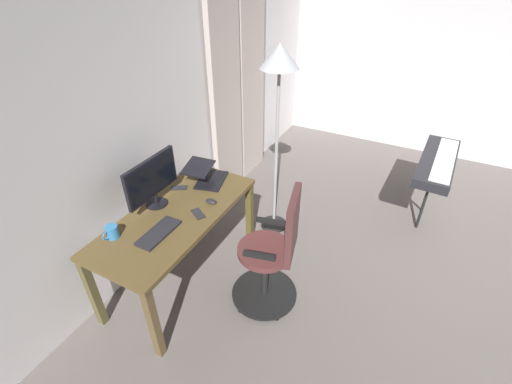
{
  "coord_description": "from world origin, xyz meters",
  "views": [
    {
      "loc": [
        2.6,
        -1.12,
        2.49
      ],
      "look_at": [
        0.63,
        -2.14,
        0.97
      ],
      "focal_mm": 24.84,
      "sensor_mm": 36.0,
      "label": 1
    }
  ],
  "objects_px": {
    "computer_keyboard": "(159,233)",
    "cell_phone_by_monitor": "(179,188)",
    "office_chair": "(274,255)",
    "laptop": "(207,175)",
    "floor_lamp": "(279,78)",
    "computer_monitor": "(152,180)",
    "mug_coffee": "(112,232)",
    "piano_keyboard": "(437,163)",
    "computer_mouse": "(211,201)",
    "desk": "(177,222)",
    "cell_phone_face_up": "(198,214)"
  },
  "relations": [
    {
      "from": "laptop",
      "to": "floor_lamp",
      "type": "bearing_deg",
      "value": 122.3
    },
    {
      "from": "computer_mouse",
      "to": "mug_coffee",
      "type": "distance_m",
      "value": 0.81
    },
    {
      "from": "office_chair",
      "to": "mug_coffee",
      "type": "distance_m",
      "value": 1.23
    },
    {
      "from": "cell_phone_by_monitor",
      "to": "computer_monitor",
      "type": "bearing_deg",
      "value": -33.27
    },
    {
      "from": "desk",
      "to": "computer_monitor",
      "type": "xyz_separation_m",
      "value": [
        -0.03,
        -0.22,
        0.34
      ]
    },
    {
      "from": "piano_keyboard",
      "to": "laptop",
      "type": "bearing_deg",
      "value": -51.31
    },
    {
      "from": "desk",
      "to": "cell_phone_by_monitor",
      "type": "height_order",
      "value": "cell_phone_by_monitor"
    },
    {
      "from": "computer_mouse",
      "to": "floor_lamp",
      "type": "bearing_deg",
      "value": 163.49
    },
    {
      "from": "mug_coffee",
      "to": "piano_keyboard",
      "type": "relative_size",
      "value": 0.12
    },
    {
      "from": "desk",
      "to": "mug_coffee",
      "type": "distance_m",
      "value": 0.52
    },
    {
      "from": "laptop",
      "to": "cell_phone_by_monitor",
      "type": "relative_size",
      "value": 2.93
    },
    {
      "from": "office_chair",
      "to": "cell_phone_by_monitor",
      "type": "relative_size",
      "value": 7.61
    },
    {
      "from": "office_chair",
      "to": "piano_keyboard",
      "type": "distance_m",
      "value": 2.03
    },
    {
      "from": "computer_keyboard",
      "to": "cell_phone_by_monitor",
      "type": "relative_size",
      "value": 2.55
    },
    {
      "from": "computer_keyboard",
      "to": "cell_phone_by_monitor",
      "type": "xyz_separation_m",
      "value": [
        -0.57,
        -0.25,
        -0.01
      ]
    },
    {
      "from": "office_chair",
      "to": "computer_monitor",
      "type": "distance_m",
      "value": 1.14
    },
    {
      "from": "computer_mouse",
      "to": "laptop",
      "type": "bearing_deg",
      "value": -140.65
    },
    {
      "from": "office_chair",
      "to": "piano_keyboard",
      "type": "height_order",
      "value": "office_chair"
    },
    {
      "from": "office_chair",
      "to": "cell_phone_by_monitor",
      "type": "bearing_deg",
      "value": 67.6
    },
    {
      "from": "office_chair",
      "to": "floor_lamp",
      "type": "relative_size",
      "value": 0.58
    },
    {
      "from": "computer_monitor",
      "to": "laptop",
      "type": "height_order",
      "value": "computer_monitor"
    },
    {
      "from": "office_chair",
      "to": "computer_monitor",
      "type": "height_order",
      "value": "computer_monitor"
    },
    {
      "from": "desk",
      "to": "laptop",
      "type": "bearing_deg",
      "value": -174.62
    },
    {
      "from": "computer_monitor",
      "to": "mug_coffee",
      "type": "height_order",
      "value": "computer_monitor"
    },
    {
      "from": "computer_monitor",
      "to": "cell_phone_by_monitor",
      "type": "bearing_deg",
      "value": 176.61
    },
    {
      "from": "office_chair",
      "to": "computer_keyboard",
      "type": "relative_size",
      "value": 2.99
    },
    {
      "from": "office_chair",
      "to": "computer_monitor",
      "type": "xyz_separation_m",
      "value": [
        0.11,
        -1.04,
        0.47
      ]
    },
    {
      "from": "cell_phone_by_monitor",
      "to": "desk",
      "type": "bearing_deg",
      "value": 3.95
    },
    {
      "from": "cell_phone_face_up",
      "to": "computer_mouse",
      "type": "bearing_deg",
      "value": -152.32
    },
    {
      "from": "computer_mouse",
      "to": "cell_phone_by_monitor",
      "type": "height_order",
      "value": "computer_mouse"
    },
    {
      "from": "computer_keyboard",
      "to": "cell_phone_face_up",
      "type": "relative_size",
      "value": 2.55
    },
    {
      "from": "cell_phone_face_up",
      "to": "desk",
      "type": "bearing_deg",
      "value": -36.94
    },
    {
      "from": "computer_mouse",
      "to": "cell_phone_by_monitor",
      "type": "distance_m",
      "value": 0.39
    },
    {
      "from": "laptop",
      "to": "mug_coffee",
      "type": "bearing_deg",
      "value": -25.79
    },
    {
      "from": "mug_coffee",
      "to": "piano_keyboard",
      "type": "xyz_separation_m",
      "value": [
        -2.34,
        2.05,
        -0.07
      ]
    },
    {
      "from": "laptop",
      "to": "floor_lamp",
      "type": "relative_size",
      "value": 0.22
    },
    {
      "from": "mug_coffee",
      "to": "piano_keyboard",
      "type": "distance_m",
      "value": 3.11
    },
    {
      "from": "computer_mouse",
      "to": "piano_keyboard",
      "type": "xyz_separation_m",
      "value": [
        -1.64,
        1.64,
        -0.03
      ]
    },
    {
      "from": "desk",
      "to": "computer_monitor",
      "type": "distance_m",
      "value": 0.4
    },
    {
      "from": "office_chair",
      "to": "cell_phone_by_monitor",
      "type": "distance_m",
      "value": 1.06
    },
    {
      "from": "computer_monitor",
      "to": "office_chair",
      "type": "bearing_deg",
      "value": 96.27
    },
    {
      "from": "office_chair",
      "to": "laptop",
      "type": "xyz_separation_m",
      "value": [
        -0.39,
        -0.87,
        0.28
      ]
    },
    {
      "from": "computer_keyboard",
      "to": "floor_lamp",
      "type": "height_order",
      "value": "floor_lamp"
    },
    {
      "from": "desk",
      "to": "cell_phone_face_up",
      "type": "height_order",
      "value": "cell_phone_face_up"
    },
    {
      "from": "computer_mouse",
      "to": "office_chair",
      "type": "bearing_deg",
      "value": 80.4
    },
    {
      "from": "cell_phone_by_monitor",
      "to": "cell_phone_face_up",
      "type": "bearing_deg",
      "value": 28.1
    },
    {
      "from": "cell_phone_by_monitor",
      "to": "piano_keyboard",
      "type": "xyz_separation_m",
      "value": [
        -1.59,
        2.02,
        -0.02
      ]
    },
    {
      "from": "office_chair",
      "to": "computer_keyboard",
      "type": "distance_m",
      "value": 0.9
    },
    {
      "from": "laptop",
      "to": "computer_mouse",
      "type": "relative_size",
      "value": 4.23
    },
    {
      "from": "office_chair",
      "to": "laptop",
      "type": "bearing_deg",
      "value": 52.57
    }
  ]
}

